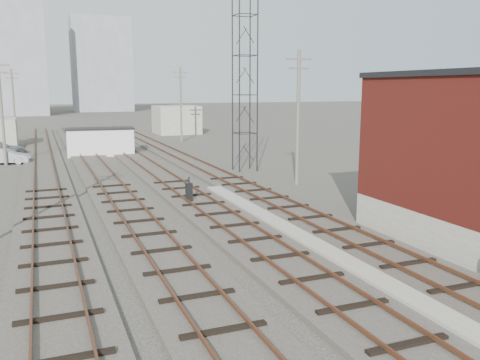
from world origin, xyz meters
TOP-DOWN VIEW (x-y plane):
  - ground at (0.00, 60.00)m, footprint 320.00×320.00m
  - track_right at (2.50, 39.00)m, footprint 3.20×90.00m
  - track_mid_right at (-1.50, 39.00)m, footprint 3.20×90.00m
  - track_mid_left at (-5.50, 39.00)m, footprint 3.20×90.00m
  - track_left at (-9.50, 39.00)m, footprint 3.20×90.00m
  - platform_curb at (0.50, 14.00)m, footprint 0.90×28.00m
  - lattice_tower at (5.50, 35.00)m, footprint 1.60×1.60m
  - utility_pole_left_b at (-12.50, 45.00)m, footprint 1.80×0.24m
  - utility_pole_left_c at (-12.50, 70.00)m, footprint 1.80×0.24m
  - utility_pole_right_a at (6.50, 28.00)m, footprint 1.80×0.24m
  - utility_pole_right_b at (6.50, 58.00)m, footprint 1.80×0.24m
  - apartment_right at (8.00, 150.00)m, footprint 16.00×12.00m
  - shed_right at (9.00, 70.00)m, footprint 6.00×6.00m
  - switch_stand at (-2.00, 24.93)m, footprint 0.35×0.35m
  - site_trailer at (-4.15, 48.75)m, footprint 6.64×3.30m
  - car_silver at (-12.48, 45.91)m, footprint 4.13×2.17m

SIDE VIEW (x-z plane):
  - ground at x=0.00m, z-range 0.00..0.00m
  - track_right at x=2.50m, z-range -0.09..0.30m
  - track_mid_right at x=-1.50m, z-range -0.09..0.30m
  - track_mid_left at x=-5.50m, z-range -0.09..0.30m
  - track_left at x=-9.50m, z-range -0.09..0.30m
  - platform_curb at x=0.50m, z-range 0.00..0.26m
  - car_silver at x=-12.48m, z-range 0.00..1.30m
  - switch_stand at x=-2.00m, z-range -0.04..1.43m
  - site_trailer at x=-4.15m, z-range 0.01..2.72m
  - shed_right at x=9.00m, z-range 0.00..4.00m
  - utility_pole_left_b at x=-12.50m, z-range 0.30..9.30m
  - utility_pole_left_c at x=-12.50m, z-range 0.30..9.30m
  - utility_pole_right_a at x=6.50m, z-range 0.30..9.30m
  - utility_pole_right_b at x=6.50m, z-range 0.30..9.30m
  - lattice_tower at x=5.50m, z-range 0.00..15.00m
  - apartment_right at x=8.00m, z-range 0.00..26.00m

